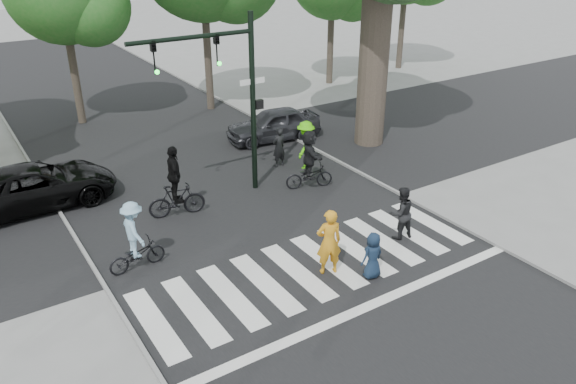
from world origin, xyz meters
The scene contains 17 objects.
ground centered at (0.00, 0.00, 0.00)m, with size 120.00×120.00×0.00m, color gray.
road_stem centered at (0.00, 5.00, 0.01)m, with size 10.00×70.00×0.01m, color black.
road_cross centered at (0.00, 8.00, 0.01)m, with size 70.00×10.00×0.01m, color black.
curb_left centered at (-5.05, 5.00, 0.05)m, with size 0.10×70.00×0.10m, color gray.
curb_right centered at (5.05, 5.00, 0.05)m, with size 0.10×70.00×0.10m, color gray.
crosswalk centered at (0.00, 0.66, 0.01)m, with size 10.00×3.85×0.01m.
traffic_signal centered at (0.35, 6.20, 3.90)m, with size 4.45×0.29×6.00m.
pedestrian_woman centered at (0.17, 0.54, 0.93)m, with size 0.68×0.45×1.86m, color orange.
pedestrian_child centered at (1.01, -0.25, 0.65)m, with size 0.63×0.41×1.30m, color #16263C.
pedestrian_adult centered at (3.05, 0.87, 0.81)m, with size 0.79×0.61×1.62m, color black.
cyclist_left centered at (-4.01, 3.47, 0.86)m, with size 1.59×1.05×1.98m.
cyclist_mid centered at (-1.91, 5.73, 0.96)m, with size 1.86×1.16×2.34m.
cyclist_right centered at (2.80, 5.18, 0.95)m, with size 1.77×1.64×2.12m.
car_suv centered at (-5.49, 8.89, 0.71)m, with size 2.35×5.10×1.42m, color black.
car_grey centered at (4.30, 9.99, 0.68)m, with size 1.62×4.02×1.37m, color #2D2E32.
bystander_hivis centered at (3.71, 6.72, 0.92)m, with size 1.19×0.68×1.84m, color #4CCF0A.
bystander_dark centered at (2.93, 7.38, 0.78)m, with size 0.57×0.37×1.56m, color black.
Camera 1 is at (-7.58, -9.44, 8.44)m, focal length 35.00 mm.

